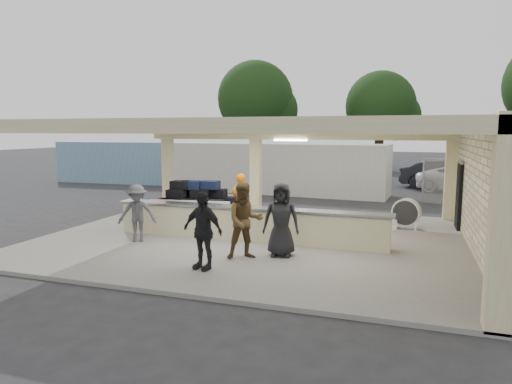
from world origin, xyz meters
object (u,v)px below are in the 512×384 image
(passenger_a, at_px, (245,221))
(container_blue, at_px, (135,162))
(car_white_a, at_px, (469,179))
(passenger_d, at_px, (281,220))
(luggage_cart, at_px, (196,201))
(passenger_b, at_px, (202,230))
(car_dark, at_px, (446,175))
(baggage_counter, at_px, (247,224))
(passenger_c, at_px, (137,213))
(drum_fan, at_px, (406,213))
(container_white, at_px, (273,168))
(baggage_handler, at_px, (240,199))

(passenger_a, distance_m, container_blue, 18.97)
(car_white_a, bearing_deg, passenger_d, 169.30)
(passenger_a, bearing_deg, passenger_d, 2.48)
(luggage_cart, bearing_deg, passenger_a, -55.47)
(passenger_b, bearing_deg, car_dark, 83.33)
(passenger_b, height_order, car_white_a, passenger_b)
(car_white_a, bearing_deg, baggage_counter, 162.93)
(baggage_counter, xyz_separation_m, passenger_c, (-2.93, -1.12, 0.33))
(car_white_a, bearing_deg, container_blue, 105.15)
(car_dark, bearing_deg, drum_fan, 179.32)
(baggage_counter, bearing_deg, container_blue, 133.70)
(passenger_d, bearing_deg, passenger_c, 167.77)
(luggage_cart, height_order, passenger_d, passenger_d)
(passenger_d, height_order, container_white, container_white)
(baggage_handler, bearing_deg, container_white, -135.73)
(baggage_counter, bearing_deg, car_white_a, 62.08)
(passenger_a, height_order, car_white_a, passenger_a)
(container_blue, bearing_deg, container_white, -12.33)
(drum_fan, relative_size, passenger_a, 0.52)
(drum_fan, bearing_deg, passenger_a, -113.40)
(baggage_handler, bearing_deg, passenger_b, 45.50)
(passenger_c, bearing_deg, container_white, 62.82)
(drum_fan, relative_size, passenger_b, 0.55)
(luggage_cart, xyz_separation_m, container_white, (-0.17, 9.54, 0.34))
(car_dark, height_order, container_blue, container_blue)
(luggage_cart, xyz_separation_m, passenger_b, (2.21, -4.19, 0.05))
(passenger_d, height_order, car_dark, passenger_d)
(car_dark, bearing_deg, container_white, 125.42)
(luggage_cart, relative_size, container_white, 0.24)
(baggage_handler, bearing_deg, passenger_a, 57.20)
(baggage_counter, distance_m, container_blue, 17.27)
(container_white, bearing_deg, car_dark, 31.31)
(baggage_counter, xyz_separation_m, drum_fan, (4.36, 3.07, 0.04))
(drum_fan, distance_m, container_blue, 18.81)
(passenger_b, bearing_deg, luggage_cart, 130.55)
(luggage_cart, relative_size, baggage_handler, 1.61)
(baggage_handler, bearing_deg, passenger_d, 70.50)
(passenger_c, height_order, car_white_a, passenger_c)
(car_white_a, relative_size, container_white, 0.42)
(baggage_counter, height_order, car_white_a, car_white_a)
(passenger_d, distance_m, car_white_a, 16.36)
(passenger_c, bearing_deg, container_blue, 98.73)
(baggage_handler, bearing_deg, luggage_cart, -27.64)
(luggage_cart, bearing_deg, drum_fan, 6.97)
(drum_fan, xyz_separation_m, car_white_a, (3.02, 10.85, 0.08))
(container_blue, bearing_deg, drum_fan, -32.49)
(drum_fan, xyz_separation_m, passenger_c, (-7.28, -4.19, 0.29))
(passenger_b, xyz_separation_m, passenger_c, (-2.88, 1.78, -0.08))
(container_blue, bearing_deg, car_white_a, 1.83)
(car_dark, bearing_deg, container_blue, 107.30)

